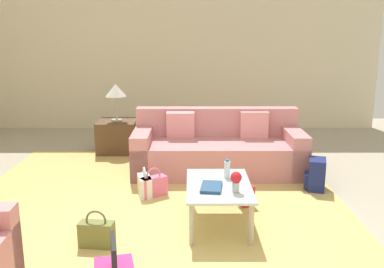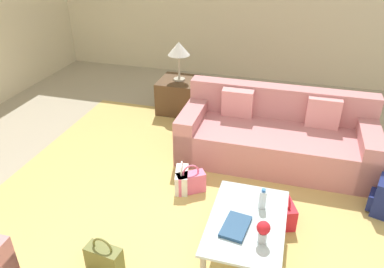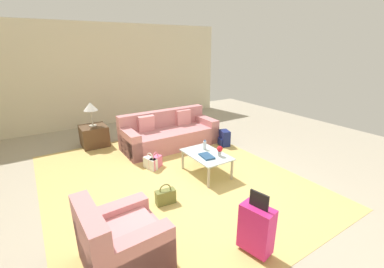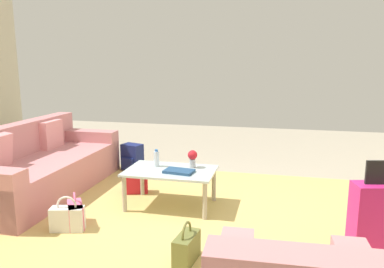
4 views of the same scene
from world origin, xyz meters
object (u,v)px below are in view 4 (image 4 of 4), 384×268
at_px(coffee_table, 171,175).
at_px(handbag_white, 67,218).
at_px(handbag_pink, 75,214).
at_px(water_bottle, 157,159).
at_px(coffee_table_book, 179,171).
at_px(backpack_navy, 132,157).
at_px(suitcase_magenta, 376,217).
at_px(handbag_red, 135,183).
at_px(flower_vase, 192,157).
at_px(couch, 38,169).
at_px(handbag_olive, 187,248).

xyz_separation_m(coffee_table, handbag_white, (0.81, 0.84, -0.25)).
bearing_deg(handbag_pink, water_bottle, -125.18).
distance_m(coffee_table_book, backpack_navy, 1.79).
bearing_deg(handbag_white, suitcase_magenta, -177.05).
bearing_deg(suitcase_magenta, handbag_red, -21.67).
xyz_separation_m(coffee_table, flower_vase, (-0.22, -0.15, 0.18)).
xyz_separation_m(water_bottle, handbag_pink, (0.59, 0.83, -0.40)).
relative_size(couch, backpack_navy, 5.90).
bearing_deg(handbag_olive, handbag_pink, -18.36).
xyz_separation_m(water_bottle, handbag_white, (0.61, 0.94, -0.40)).
bearing_deg(handbag_olive, flower_vase, -78.96).
relative_size(water_bottle, handbag_white, 0.57).
distance_m(handbag_pink, handbag_white, 0.11).
bearing_deg(coffee_table, handbag_white, 46.19).
height_order(water_bottle, flower_vase, flower_vase).
bearing_deg(flower_vase, couch, 1.42).
relative_size(suitcase_magenta, handbag_pink, 2.37).
distance_m(coffee_table, handbag_red, 0.70).
bearing_deg(coffee_table_book, couch, 2.06).
distance_m(couch, flower_vase, 2.04).
bearing_deg(suitcase_magenta, backpack_navy, -33.53).
bearing_deg(coffee_table_book, coffee_table, -26.28).
distance_m(water_bottle, handbag_olive, 1.48).
distance_m(suitcase_magenta, backpack_navy, 3.61).
bearing_deg(coffee_table_book, handbag_olive, 115.69).
height_order(suitcase_magenta, handbag_white, suitcase_magenta).
distance_m(coffee_table, flower_vase, 0.32).
bearing_deg(backpack_navy, handbag_olive, 121.17).
relative_size(water_bottle, backpack_navy, 0.51).
xyz_separation_m(water_bottle, coffee_table_book, (-0.32, 0.18, -0.08)).
relative_size(coffee_table, handbag_pink, 2.81).
bearing_deg(water_bottle, coffee_table, 153.43).
relative_size(couch, coffee_table, 2.35).
bearing_deg(flower_vase, coffee_table, 34.29).
relative_size(coffee_table_book, handbag_white, 0.89).
bearing_deg(coffee_table_book, handbag_pink, 43.17).
bearing_deg(handbag_red, backpack_navy, -65.88).
height_order(coffee_table_book, handbag_red, coffee_table_book).
xyz_separation_m(flower_vase, backpack_navy, (1.22, -1.14, -0.37)).
bearing_deg(backpack_navy, handbag_white, 95.16).
distance_m(water_bottle, handbag_white, 1.19).
height_order(couch, handbag_white, couch).
height_order(handbag_white, handbag_olive, same).
height_order(coffee_table_book, backpack_navy, coffee_table_book).
relative_size(coffee_table_book, backpack_navy, 0.80).
bearing_deg(handbag_red, coffee_table_book, 149.82).
distance_m(water_bottle, handbag_red, 0.59).
distance_m(handbag_red, handbag_olive, 1.80).
bearing_deg(coffee_table_book, water_bottle, -21.94).
xyz_separation_m(coffee_table_book, handbag_pink, (0.91, 0.65, -0.32)).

